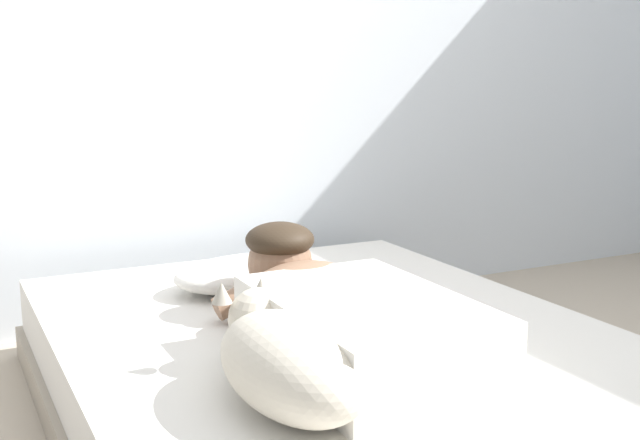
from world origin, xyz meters
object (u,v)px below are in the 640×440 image
Objects in this scene: dog at (286,358)px; cell_phone at (398,329)px; coffee_cup at (308,281)px; pillow at (252,273)px; bed at (335,379)px; person_lying at (338,311)px.

cell_phone is (0.47, 0.30, -0.10)m from dog.
dog is 4.11× the size of cell_phone.
pillow is at bearing 141.72° from coffee_cup.
cell_phone is (0.15, -0.08, 0.14)m from bed.
coffee_cup is at bearing 72.21° from person_lying.
bed is 3.38× the size of dog.
bed is 2.11× the size of person_lying.
person_lying is 0.55m from coffee_cup.
person_lying is at bearing -115.18° from bed.
pillow is 0.60m from cell_phone.
pillow is 0.57× the size of person_lying.
bed is at bearing 64.82° from person_lying.
cell_phone is at bearing -70.37° from pillow.
cell_phone is (0.06, -0.45, -0.03)m from coffee_cup.
dog is 4.60× the size of coffee_cup.
dog reaches higher than coffee_cup.
cell_phone is (0.20, -0.56, -0.05)m from pillow.
dog is (-0.27, -0.86, 0.05)m from pillow.
pillow is 0.19m from coffee_cup.
dog is at bearing -136.61° from person_lying.
person_lying is 0.25m from cell_phone.
pillow is at bearing 95.74° from bed.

